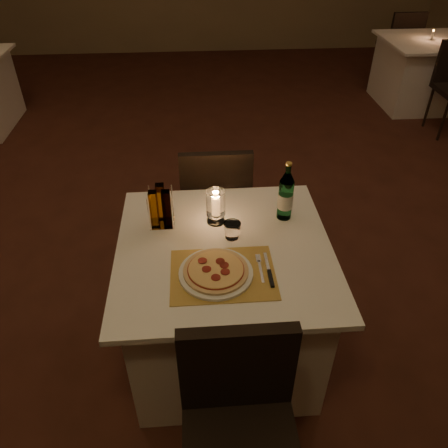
{
  "coord_description": "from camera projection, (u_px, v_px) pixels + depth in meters",
  "views": [
    {
      "loc": [
        0.17,
        -2.33,
        2.05
      ],
      "look_at": [
        0.28,
        -0.77,
        0.86
      ],
      "focal_mm": 35.0,
      "sensor_mm": 36.0,
      "label": 1
    }
  ],
  "objects": [
    {
      "name": "plate",
      "position": [
        216.0,
        273.0,
        1.87
      ],
      "size": [
        0.32,
        0.32,
        0.01
      ],
      "primitive_type": "cylinder",
      "color": "white",
      "rests_on": "placemat"
    },
    {
      "name": "neighbor_chair_rb",
      "position": [
        401.0,
        40.0,
        5.55
      ],
      "size": [
        0.42,
        0.42,
        0.9
      ],
      "color": "black",
      "rests_on": "ground"
    },
    {
      "name": "neighbor_candle_right",
      "position": [
        432.0,
        35.0,
        4.84
      ],
      "size": [
        0.03,
        0.03,
        0.11
      ],
      "color": "white",
      "rests_on": "neighbor_table_right"
    },
    {
      "name": "neighbor_table_right",
      "position": [
        422.0,
        73.0,
        5.09
      ],
      "size": [
        1.0,
        1.0,
        0.74
      ],
      "color": "white",
      "rests_on": "ground"
    },
    {
      "name": "knife",
      "position": [
        270.0,
        275.0,
        1.86
      ],
      "size": [
        0.02,
        0.22,
        0.01
      ],
      "color": "black",
      "rests_on": "placemat"
    },
    {
      "name": "water_bottle",
      "position": [
        286.0,
        196.0,
        2.14
      ],
      "size": [
        0.07,
        0.07,
        0.31
      ],
      "color": "#61B57A",
      "rests_on": "main_table"
    },
    {
      "name": "pizza",
      "position": [
        216.0,
        270.0,
        1.86
      ],
      "size": [
        0.28,
        0.28,
        0.02
      ],
      "color": "#D8B77F",
      "rests_on": "plate"
    },
    {
      "name": "tumbler",
      "position": [
        232.0,
        230.0,
        2.05
      ],
      "size": [
        0.08,
        0.08,
        0.08
      ],
      "primitive_type": null,
      "color": "white",
      "rests_on": "main_table"
    },
    {
      "name": "chair_far",
      "position": [
        216.0,
        196.0,
        2.7
      ],
      "size": [
        0.42,
        0.42,
        0.9
      ],
      "color": "black",
      "rests_on": "ground"
    },
    {
      "name": "cruet_caddy",
      "position": [
        161.0,
        208.0,
        2.1
      ],
      "size": [
        0.12,
        0.12,
        0.21
      ],
      "color": "white",
      "rests_on": "main_table"
    },
    {
      "name": "hurricane_candle",
      "position": [
        216.0,
        204.0,
        2.12
      ],
      "size": [
        0.09,
        0.09,
        0.18
      ],
      "color": "white",
      "rests_on": "main_table"
    },
    {
      "name": "main_table",
      "position": [
        224.0,
        301.0,
        2.24
      ],
      "size": [
        1.0,
        1.0,
        0.74
      ],
      "color": "white",
      "rests_on": "ground"
    },
    {
      "name": "fork",
      "position": [
        260.0,
        266.0,
        1.91
      ],
      "size": [
        0.02,
        0.18,
        0.0
      ],
      "color": "silver",
      "rests_on": "placemat"
    },
    {
      "name": "floor",
      "position": [
        176.0,
        258.0,
        3.09
      ],
      "size": [
        8.0,
        10.0,
        0.02
      ],
      "primitive_type": "cube",
      "color": "#482117",
      "rests_on": "ground"
    },
    {
      "name": "chair_near",
      "position": [
        239.0,
        415.0,
        1.57
      ],
      "size": [
        0.42,
        0.42,
        0.9
      ],
      "color": "black",
      "rests_on": "ground"
    },
    {
      "name": "placemat",
      "position": [
        223.0,
        274.0,
        1.88
      ],
      "size": [
        0.45,
        0.34,
        0.0
      ],
      "primitive_type": "cube",
      "color": "#BA9240",
      "rests_on": "main_table"
    }
  ]
}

